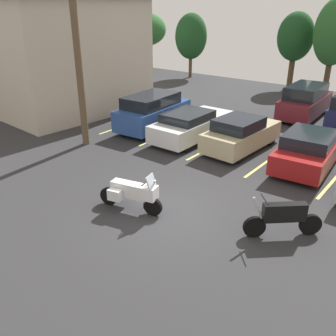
{
  "coord_description": "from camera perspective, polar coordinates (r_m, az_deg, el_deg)",
  "views": [
    {
      "loc": [
        6.43,
        -8.05,
        6.18
      ],
      "look_at": [
        -0.89,
        1.18,
        0.89
      ],
      "focal_mm": 39.3,
      "sensor_mm": 36.0,
      "label": 1
    }
  ],
  "objects": [
    {
      "name": "car_champagne",
      "position": [
        17.1,
        11.23,
        5.19
      ],
      "size": [
        2.0,
        4.32,
        1.56
      ],
      "color": "#C1B289",
      "rests_on": "ground"
    },
    {
      "name": "utility_pole",
      "position": [
        17.26,
        -13.72,
        15.7
      ],
      "size": [
        0.35,
        1.8,
        7.45
      ],
      "color": "brown",
      "rests_on": "ground"
    },
    {
      "name": "parking_stripes",
      "position": [
        17.1,
        11.37,
        2.51
      ],
      "size": [
        14.03,
        4.76,
        0.01
      ],
      "color": "#EAE066",
      "rests_on": "ground"
    },
    {
      "name": "motorcycle_touring",
      "position": [
        11.84,
        -5.58,
        -3.82
      ],
      "size": [
        2.23,
        1.01,
        1.39
      ],
      "color": "black",
      "rests_on": "ground"
    },
    {
      "name": "car_blue",
      "position": [
        19.7,
        -2.38,
        8.74
      ],
      "size": [
        2.27,
        4.63,
        1.87
      ],
      "color": "#2D519E",
      "rests_on": "ground"
    },
    {
      "name": "tree_center_right",
      "position": [
        38.28,
        -3.48,
        20.64
      ],
      "size": [
        3.96,
        3.96,
        5.38
      ],
      "color": "#4C3823",
      "rests_on": "ground"
    },
    {
      "name": "car_red",
      "position": [
        16.08,
        21.08,
        2.71
      ],
      "size": [
        2.29,
        4.74,
        1.51
      ],
      "color": "maroon",
      "rests_on": "ground"
    },
    {
      "name": "ground",
      "position": [
        12.04,
        -0.15,
        -7.0
      ],
      "size": [
        44.0,
        44.0,
        0.1
      ],
      "primitive_type": "cube",
      "color": "#2D2D30"
    },
    {
      "name": "car_white",
      "position": [
        18.23,
        3.69,
        6.71
      ],
      "size": [
        1.95,
        4.87,
        1.45
      ],
      "color": "white",
      "rests_on": "ground"
    },
    {
      "name": "tree_center",
      "position": [
        34.26,
        3.59,
        19.69
      ],
      "size": [
        2.79,
        2.79,
        5.47
      ],
      "color": "#4C3823",
      "rests_on": "ground"
    },
    {
      "name": "building_side",
      "position": [
        25.57,
        -18.23,
        16.76
      ],
      "size": [
        11.5,
        9.54,
        6.73
      ],
      "color": "beige",
      "rests_on": "ground"
    },
    {
      "name": "tree_left",
      "position": [
        29.21,
        24.44,
        18.57
      ],
      "size": [
        2.77,
        2.77,
        6.62
      ],
      "color": "#4C3823",
      "rests_on": "ground"
    },
    {
      "name": "tree_far_right",
      "position": [
        30.96,
        19.17,
        18.62
      ],
      "size": [
        2.71,
        2.71,
        5.67
      ],
      "color": "#4C3823",
      "rests_on": "ground"
    },
    {
      "name": "motorcycle_second",
      "position": [
        11.06,
        17.43,
        -7.27
      ],
      "size": [
        1.78,
        1.65,
        1.3
      ],
      "color": "black",
      "rests_on": "ground"
    },
    {
      "name": "car_far_maroon",
      "position": [
        23.26,
        20.49,
        9.66
      ],
      "size": [
        2.04,
        4.8,
        1.91
      ],
      "color": "maroon",
      "rests_on": "ground"
    }
  ]
}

